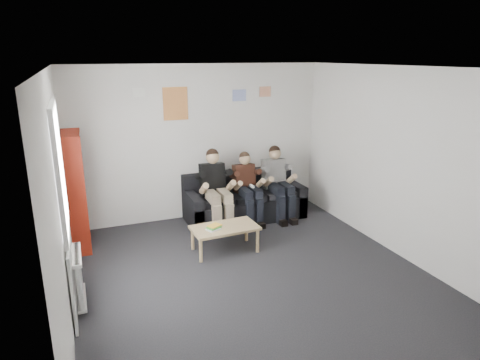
# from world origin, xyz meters

# --- Properties ---
(room_shell) EXTENTS (5.00, 5.00, 5.00)m
(room_shell) POSITION_xyz_m (0.00, 0.00, 1.35)
(room_shell) COLOR black
(room_shell) RESTS_ON ground
(sofa) EXTENTS (2.09, 0.86, 0.81)m
(sofa) POSITION_xyz_m (0.69, 2.10, 0.29)
(sofa) COLOR black
(sofa) RESTS_ON ground
(bookshelf) EXTENTS (0.27, 0.80, 1.77)m
(bookshelf) POSITION_xyz_m (-2.09, 1.89, 0.89)
(bookshelf) COLOR maroon
(bookshelf) RESTS_ON ground
(coffee_table) EXTENTS (0.97, 0.54, 0.39)m
(coffee_table) POSITION_xyz_m (-0.09, 0.92, 0.34)
(coffee_table) COLOR tan
(coffee_table) RESTS_ON ground
(game_cases) EXTENTS (0.23, 0.20, 0.05)m
(game_cases) POSITION_xyz_m (-0.27, 0.90, 0.41)
(game_cases) COLOR white
(game_cases) RESTS_ON coffee_table
(person_left) EXTENTS (0.41, 0.88, 1.32)m
(person_left) POSITION_xyz_m (0.10, 1.91, 0.65)
(person_left) COLOR black
(person_left) RESTS_ON sofa
(person_middle) EXTENTS (0.36, 0.78, 1.22)m
(person_middle) POSITION_xyz_m (0.69, 1.91, 0.61)
(person_middle) COLOR #442116
(person_middle) RESTS_ON sofa
(person_right) EXTENTS (0.39, 0.84, 1.28)m
(person_right) POSITION_xyz_m (1.27, 1.91, 0.64)
(person_right) COLOR white
(person_right) RESTS_ON sofa
(radiator) EXTENTS (0.10, 0.64, 0.60)m
(radiator) POSITION_xyz_m (-2.15, 0.20, 0.35)
(radiator) COLOR silver
(radiator) RESTS_ON ground
(window) EXTENTS (0.05, 1.30, 2.36)m
(window) POSITION_xyz_m (-2.22, 0.20, 1.03)
(window) COLOR white
(window) RESTS_ON room_shell
(poster_large) EXTENTS (0.42, 0.01, 0.55)m
(poster_large) POSITION_xyz_m (-0.40, 2.49, 2.05)
(poster_large) COLOR gold
(poster_large) RESTS_ON room_shell
(poster_blue) EXTENTS (0.25, 0.01, 0.20)m
(poster_blue) POSITION_xyz_m (0.75, 2.49, 2.15)
(poster_blue) COLOR #416ADE
(poster_blue) RESTS_ON room_shell
(poster_pink) EXTENTS (0.22, 0.01, 0.18)m
(poster_pink) POSITION_xyz_m (1.25, 2.49, 2.20)
(poster_pink) COLOR #CB3F94
(poster_pink) RESTS_ON room_shell
(poster_sign) EXTENTS (0.20, 0.01, 0.14)m
(poster_sign) POSITION_xyz_m (-1.00, 2.49, 2.25)
(poster_sign) COLOR white
(poster_sign) RESTS_ON room_shell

